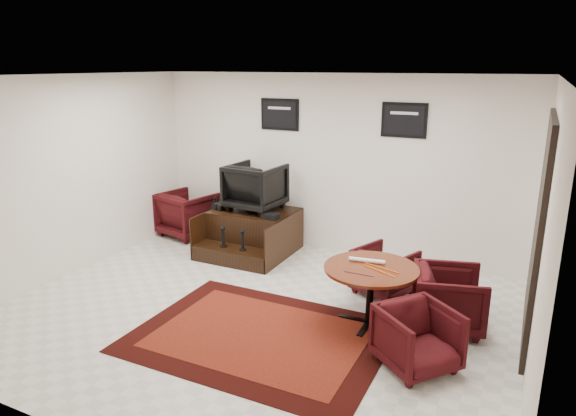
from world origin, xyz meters
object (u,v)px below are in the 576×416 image
object	(u,v)px
meeting_table	(371,274)
shine_chair	(256,184)
table_chair_back	(385,269)
table_chair_window	(449,296)
shine_podium	(252,233)
table_chair_corner	(418,335)
armchair_side	(187,212)

from	to	relation	value
meeting_table	shine_chair	bearing A→B (deg)	145.95
table_chair_back	table_chair_window	world-z (taller)	table_chair_window
meeting_table	table_chair_back	size ratio (longest dim) A/B	1.56
shine_podium	shine_chair	bearing A→B (deg)	90.00
table_chair_corner	table_chair_window	bearing A→B (deg)	31.72
armchair_side	shine_chair	bearing A→B (deg)	-170.99
table_chair_back	table_chair_window	bearing A→B (deg)	169.50
shine_podium	table_chair_corner	distance (m)	3.78
shine_chair	table_chair_window	bearing A→B (deg)	161.59
armchair_side	table_chair_window	world-z (taller)	armchair_side
armchair_side	meeting_table	size ratio (longest dim) A/B	0.80
shine_chair	table_chair_window	xyz separation A→B (m)	(3.25, -1.33, -0.69)
shine_podium	shine_chair	xyz separation A→B (m)	(0.00, 0.14, 0.77)
armchair_side	meeting_table	distance (m)	4.22
shine_podium	armchair_side	xyz separation A→B (m)	(-1.43, 0.22, 0.12)
shine_chair	table_chair_corner	xyz separation A→B (m)	(3.11, -2.30, -0.73)
shine_chair	table_chair_back	bearing A→B (deg)	166.00
shine_podium	shine_chair	distance (m)	0.79
shine_chair	meeting_table	size ratio (longest dim) A/B	0.76
armchair_side	table_chair_corner	distance (m)	5.12
table_chair_window	shine_chair	bearing A→B (deg)	52.81
armchair_side	shine_podium	bearing A→B (deg)	-176.49
meeting_table	table_chair_corner	bearing A→B (deg)	-43.82
shine_podium	table_chair_window	xyz separation A→B (m)	(3.25, -1.19, 0.08)
table_chair_back	table_chair_window	size ratio (longest dim) A/B	0.89
table_chair_corner	shine_chair	bearing A→B (deg)	93.59
shine_chair	meeting_table	distance (m)	2.95
shine_podium	meeting_table	world-z (taller)	meeting_table
armchair_side	table_chair_back	size ratio (longest dim) A/B	1.25
table_chair_back	shine_podium	bearing A→B (deg)	7.24
meeting_table	shine_podium	bearing A→B (deg)	148.27
meeting_table	table_chair_window	world-z (taller)	table_chair_window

